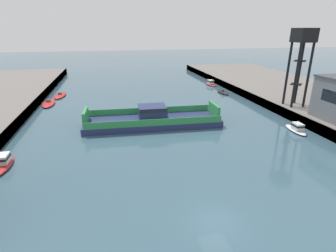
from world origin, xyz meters
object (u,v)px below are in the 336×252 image
object	(u,v)px
moored_boat_near_right	(60,95)
crane_tower	(302,46)
moored_boat_mid_right	(3,163)
moored_boat_near_left	(223,92)
moored_boat_far_left	(296,128)
chain_ferry	(152,119)
moored_boat_far_right	(49,103)
moored_boat_mid_left	(211,83)

from	to	relation	value
moored_boat_near_right	crane_tower	bearing A→B (deg)	-28.33
moored_boat_near_right	moored_boat_mid_right	distance (m)	36.84
moored_boat_near_left	moored_boat_far_left	xyz separation A→B (m)	(0.62, -28.23, 0.27)
chain_ferry	moored_boat_mid_right	xyz separation A→B (m)	(-20.14, -10.98, -0.48)
moored_boat_near_left	moored_boat_far_left	bearing A→B (deg)	-88.73
moored_boat_mid_right	moored_boat_far_right	distance (m)	29.51
chain_ferry	moored_boat_near_right	distance (m)	32.11
moored_boat_near_right	moored_boat_far_right	size ratio (longest dim) A/B	0.95
moored_boat_near_right	moored_boat_far_left	xyz separation A→B (m)	(41.42, -34.06, 0.32)
crane_tower	moored_boat_far_left	bearing A→B (deg)	-122.10
moored_boat_mid_right	moored_boat_near_left	bearing A→B (deg)	36.50
moored_boat_near_left	crane_tower	xyz separation A→B (m)	(6.12, -19.47, 12.62)
chain_ferry	moored_boat_mid_left	distance (m)	38.27
chain_ferry	moored_boat_near_left	distance (m)	29.57
moored_boat_mid_left	moored_boat_far_right	size ratio (longest dim) A/B	0.69
moored_boat_far_left	moored_boat_mid_left	bearing A→B (deg)	89.64
moored_boat_far_left	crane_tower	distance (m)	16.11
moored_boat_near_right	moored_boat_mid_right	world-z (taller)	moored_boat_mid_right
moored_boat_far_right	moored_boat_near_right	bearing A→B (deg)	79.50
chain_ferry	moored_boat_far_left	bearing A→B (deg)	-20.15
chain_ferry	moored_boat_far_right	size ratio (longest dim) A/B	2.99
moored_boat_mid_right	moored_boat_far_right	bearing A→B (deg)	90.52
moored_boat_near_left	moored_boat_mid_right	size ratio (longest dim) A/B	1.00
crane_tower	moored_boat_mid_left	bearing A→B (deg)	99.83
moored_boat_near_right	moored_boat_far_left	bearing A→B (deg)	-39.43
chain_ferry	moored_boat_near_right	xyz separation A→B (m)	(-19.04, 25.84, -0.81)
moored_boat_mid_left	moored_boat_far_right	bearing A→B (deg)	-164.01
moored_boat_near_right	moored_boat_far_right	world-z (taller)	moored_boat_far_right
moored_boat_mid_right	crane_tower	bearing A→B (deg)	13.50
crane_tower	moored_boat_far_right	bearing A→B (deg)	159.57
chain_ferry	moored_boat_far_left	xyz separation A→B (m)	(22.38, -8.21, -0.48)
moored_boat_mid_right	chain_ferry	bearing A→B (deg)	28.60
moored_boat_far_right	crane_tower	size ratio (longest dim) A/B	0.55
moored_boat_near_right	moored_boat_mid_left	bearing A→B (deg)	6.86
chain_ferry	moored_boat_mid_right	size ratio (longest dim) A/B	4.32
moored_boat_far_right	moored_boat_mid_left	bearing A→B (deg)	15.99
moored_boat_far_left	crane_tower	size ratio (longest dim) A/B	0.37
moored_boat_near_left	moored_boat_far_right	distance (m)	42.18
moored_boat_near_left	moored_boat_mid_right	world-z (taller)	moored_boat_mid_right
moored_boat_near_right	moored_boat_mid_left	distance (m)	41.97
chain_ferry	crane_tower	world-z (taller)	crane_tower
chain_ferry	moored_boat_far_right	distance (m)	27.57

